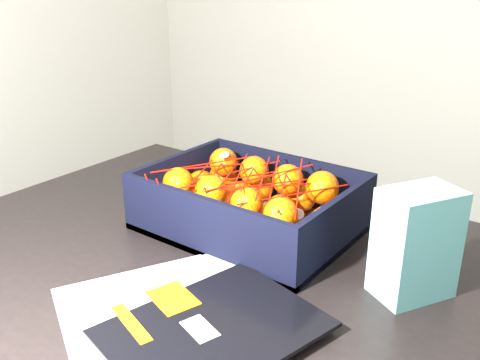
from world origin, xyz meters
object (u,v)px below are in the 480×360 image
Objects in this scene: table at (241,309)px; magazine_stack at (182,313)px; produce_crate at (249,212)px; retail_carton at (416,244)px.

magazine_stack is (0.03, -0.18, 0.11)m from table.
table is 0.18m from produce_crate.
table is at bearing -60.15° from produce_crate.
produce_crate reaches higher than table.
produce_crate is at bearing 119.85° from table.
magazine_stack is 2.37× the size of retail_carton.
produce_crate reaches higher than magazine_stack.
produce_crate is at bearing -155.83° from retail_carton.
retail_carton reaches higher than produce_crate.
produce_crate is at bearing 107.57° from magazine_stack.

